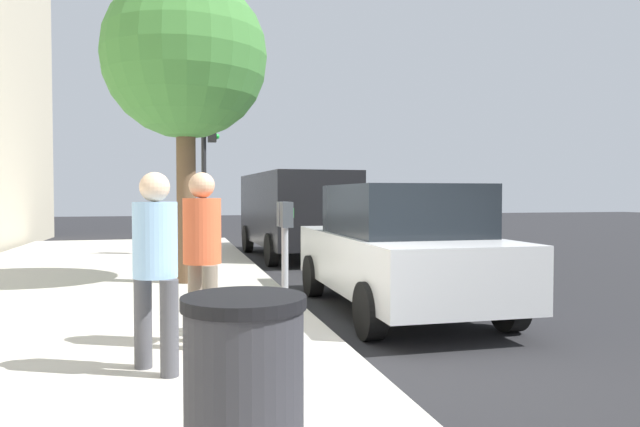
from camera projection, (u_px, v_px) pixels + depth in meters
ground_plane at (333, 345)px, 6.21m from camera, size 80.00×80.00×0.00m
sidewalk_slab at (31, 358)px, 5.48m from camera, size 28.00×6.00×0.15m
parking_meter at (285, 240)px, 5.94m from camera, size 0.36×0.12×1.41m
pedestrian_at_meter at (202, 245)px, 5.61m from camera, size 0.50×0.37×1.70m
pedestrian_bystander at (155, 256)px, 4.76m from camera, size 0.44×0.37×1.67m
parked_sedan_near at (398, 248)px, 7.95m from camera, size 4.42×2.01×1.77m
parked_van_far at (294, 209)px, 14.89m from camera, size 5.27×2.27×2.18m
street_tree at (185, 58)px, 9.56m from camera, size 2.74×2.74×5.16m
traffic_signal at (208, 156)px, 13.96m from camera, size 0.24×0.44×3.60m
trash_bin at (244, 402)px, 2.70m from camera, size 0.59×0.59×1.01m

